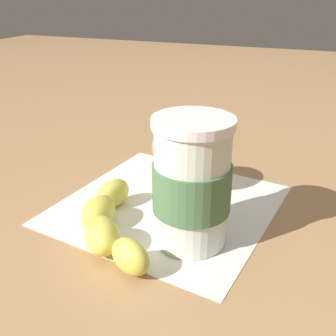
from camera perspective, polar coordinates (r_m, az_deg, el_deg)
ground_plane at (r=0.52m, az=-0.00°, el=-5.39°), size 3.00×3.00×0.00m
paper_napkin at (r=0.52m, az=-0.00°, el=-5.32°), size 0.29×0.29×0.00m
coffee_cup at (r=0.42m, az=3.47°, el=-2.23°), size 0.09×0.09×0.14m
muffin at (r=0.53m, az=2.12°, el=1.42°), size 0.08×0.08×0.09m
banana at (r=0.46m, az=-8.60°, el=-7.80°), size 0.13×0.16×0.04m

